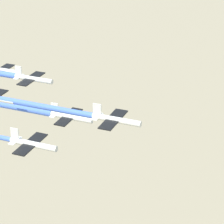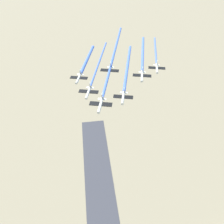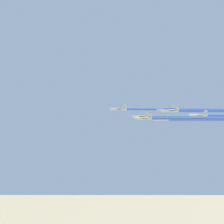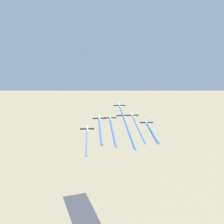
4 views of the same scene
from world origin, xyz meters
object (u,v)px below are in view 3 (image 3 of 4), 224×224
(jet_5, at_px, (162,119))
(jet_0, at_px, (119,109))
(jet_4, at_px, (166,109))
(jet_2, at_px, (141,117))
(jet_1, at_px, (144,118))
(jet_3, at_px, (171,111))
(jet_6, at_px, (199,115))

(jet_5, bearing_deg, jet_0, 120.47)
(jet_4, bearing_deg, jet_2, 59.53)
(jet_1, xyz_separation_m, jet_2, (-12.86, -3.56, 1.30))
(jet_2, bearing_deg, jet_1, 180.00)
(jet_0, xyz_separation_m, jet_3, (6.80, 25.43, -1.50))
(jet_1, xyz_separation_m, jet_6, (6.80, 25.43, 0.92))
(jet_0, relative_size, jet_3, 1.00)
(jet_1, bearing_deg, jet_3, -120.47)
(jet_1, bearing_deg, jet_6, -120.47)
(jet_1, relative_size, jet_2, 1.00)
(jet_2, bearing_deg, jet_6, -139.64)
(jet_0, xyz_separation_m, jet_1, (3.40, 12.72, -4.66))
(jet_4, bearing_deg, jet_5, -0.00)
(jet_0, distance_m, jet_4, 22.69)
(jet_1, bearing_deg, jet_5, -29.54)
(jet_1, xyz_separation_m, jet_4, (-9.46, 9.15, 4.60))
(jet_2, height_order, jet_5, jet_2)
(jet_2, height_order, jet_3, jet_3)
(jet_1, relative_size, jet_3, 1.00)
(jet_2, distance_m, jet_5, 13.21)
(jet_3, height_order, jet_5, jet_3)
(jet_2, relative_size, jet_3, 1.00)
(jet_6, bearing_deg, jet_5, 18.78)
(jet_5, bearing_deg, jet_2, 120.47)
(jet_0, relative_size, jet_4, 1.00)
(jet_0, height_order, jet_5, jet_0)
(jet_5, bearing_deg, jet_6, -161.22)
(jet_2, xyz_separation_m, jet_5, (-9.46, 9.15, -1.14))
(jet_4, height_order, jet_5, jet_4)
(jet_0, relative_size, jet_1, 1.00)
(jet_4, distance_m, jet_5, 14.07)
(jet_4, xyz_separation_m, jet_6, (16.27, 16.28, -3.68))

